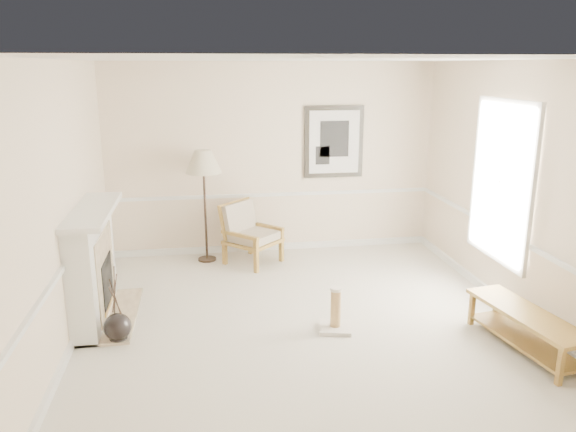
{
  "coord_description": "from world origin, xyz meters",
  "views": [
    {
      "loc": [
        -1.08,
        -5.68,
        2.85
      ],
      "look_at": [
        -0.08,
        0.7,
        1.1
      ],
      "focal_mm": 35.0,
      "sensor_mm": 36.0,
      "label": 1
    }
  ],
  "objects_px": {
    "bench": "(526,325)",
    "armchair": "(248,230)",
    "floor_lamp": "(203,165)",
    "floor_vase": "(118,328)",
    "scratching_post": "(335,316)"
  },
  "relations": [
    {
      "from": "bench",
      "to": "floor_vase",
      "type": "bearing_deg",
      "value": 168.81
    },
    {
      "from": "floor_vase",
      "to": "scratching_post",
      "type": "height_order",
      "value": "floor_vase"
    },
    {
      "from": "armchair",
      "to": "scratching_post",
      "type": "xyz_separation_m",
      "value": [
        0.76,
        -2.39,
        -0.33
      ]
    },
    {
      "from": "scratching_post",
      "to": "floor_vase",
      "type": "bearing_deg",
      "value": 177.86
    },
    {
      "from": "armchair",
      "to": "floor_lamp",
      "type": "bearing_deg",
      "value": 120.85
    },
    {
      "from": "floor_lamp",
      "to": "bench",
      "type": "xyz_separation_m",
      "value": [
        3.19,
        -3.27,
        -1.18
      ]
    },
    {
      "from": "armchair",
      "to": "scratching_post",
      "type": "height_order",
      "value": "armchair"
    },
    {
      "from": "bench",
      "to": "scratching_post",
      "type": "height_order",
      "value": "scratching_post"
    },
    {
      "from": "bench",
      "to": "scratching_post",
      "type": "xyz_separation_m",
      "value": [
        -1.82,
        0.74,
        -0.12
      ]
    },
    {
      "from": "floor_vase",
      "to": "floor_lamp",
      "type": "distance_m",
      "value": 2.94
    },
    {
      "from": "bench",
      "to": "scratching_post",
      "type": "distance_m",
      "value": 1.97
    },
    {
      "from": "bench",
      "to": "armchair",
      "type": "bearing_deg",
      "value": 129.56
    },
    {
      "from": "floor_lamp",
      "to": "bench",
      "type": "bearing_deg",
      "value": -45.77
    },
    {
      "from": "armchair",
      "to": "bench",
      "type": "bearing_deg",
      "value": -95.72
    },
    {
      "from": "floor_vase",
      "to": "armchair",
      "type": "bearing_deg",
      "value": 55.46
    }
  ]
}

